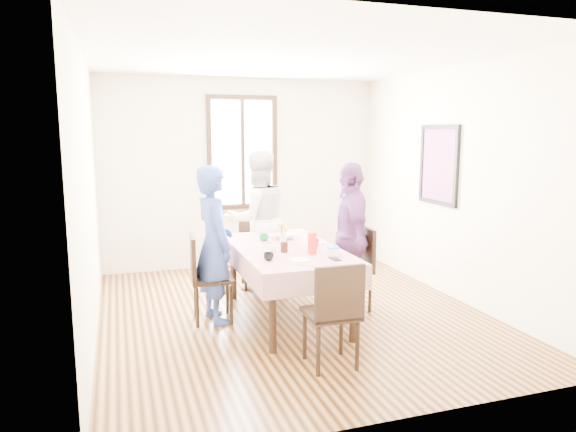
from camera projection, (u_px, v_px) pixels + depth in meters
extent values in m
plane|color=black|center=(292.00, 313.00, 5.70)|extent=(4.50, 4.50, 0.00)
plane|color=beige|center=(242.00, 173.00, 7.59)|extent=(4.00, 0.00, 4.00)
plane|color=beige|center=(455.00, 184.00, 6.10)|extent=(0.00, 4.50, 4.50)
cube|color=black|center=(242.00, 153.00, 7.53)|extent=(1.02, 0.06, 1.62)
cube|color=white|center=(242.00, 153.00, 7.54)|extent=(0.90, 0.02, 1.50)
cube|color=red|center=(439.00, 165.00, 6.34)|extent=(0.04, 0.76, 0.96)
cube|color=black|center=(287.00, 283.00, 5.50)|extent=(0.90, 1.73, 0.75)
cube|color=#590214|center=(286.00, 248.00, 5.44)|extent=(1.02, 1.85, 0.01)
cube|color=black|center=(212.00, 278.00, 5.41)|extent=(0.46, 0.46, 0.91)
cube|color=black|center=(350.00, 269.00, 5.77)|extent=(0.44, 0.44, 0.91)
cube|color=black|center=(257.00, 252.00, 6.60)|extent=(0.47, 0.47, 0.91)
cube|color=black|center=(331.00, 313.00, 4.37)|extent=(0.43, 0.43, 0.91)
imported|color=#2C418F|center=(214.00, 244.00, 5.35)|extent=(0.48, 0.65, 1.62)
imported|color=silver|center=(257.00, 220.00, 6.52)|extent=(0.92, 0.76, 1.73)
imported|color=#6F3B7A|center=(349.00, 237.00, 5.70)|extent=(0.61, 1.02, 1.63)
imported|color=black|center=(269.00, 257.00, 4.88)|extent=(0.11, 0.11, 0.07)
imported|color=red|center=(314.00, 243.00, 5.41)|extent=(0.13, 0.13, 0.09)
imported|color=#0C7226|center=(264.00, 237.00, 5.76)|extent=(0.13, 0.13, 0.08)
imported|color=white|center=(285.00, 237.00, 5.85)|extent=(0.29, 0.29, 0.05)
cube|color=red|center=(312.00, 243.00, 5.13)|extent=(0.07, 0.07, 0.22)
cylinder|color=white|center=(333.00, 251.00, 5.11)|extent=(0.14, 0.14, 0.07)
cylinder|color=black|center=(284.00, 247.00, 5.21)|extent=(0.07, 0.07, 0.10)
cylinder|color=silver|center=(273.00, 250.00, 5.12)|extent=(0.06, 0.06, 0.09)
cube|color=black|center=(335.00, 259.00, 4.92)|extent=(0.07, 0.15, 0.01)
cylinder|color=silver|center=(283.00, 240.00, 5.50)|extent=(0.06, 0.06, 0.13)
cylinder|color=white|center=(313.00, 243.00, 5.62)|extent=(0.20, 0.20, 0.01)
cylinder|color=white|center=(267.00, 235.00, 6.06)|extent=(0.20, 0.20, 0.01)
cylinder|color=white|center=(300.00, 260.00, 4.88)|extent=(0.20, 0.20, 0.01)
cylinder|color=blue|center=(333.00, 247.00, 5.10)|extent=(0.12, 0.12, 0.01)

